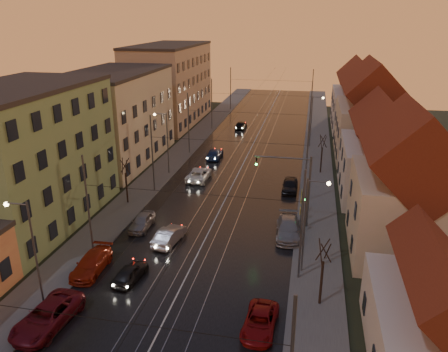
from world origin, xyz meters
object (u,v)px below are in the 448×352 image
Objects in this scene: parked_right_2 at (290,185)px; street_lamp_1 at (309,217)px; parked_right_0 at (260,322)px; parked_right_1 at (288,229)px; street_lamp_3 at (314,116)px; traffic_light_mast at (298,182)px; driving_car_1 at (169,236)px; parked_left_1 at (48,316)px; driving_car_0 at (130,273)px; driving_car_2 at (199,174)px; driving_car_4 at (241,125)px; street_lamp_0 at (30,244)px; driving_car_3 at (215,154)px; parked_left_2 at (92,264)px; street_lamp_2 at (165,137)px; parked_left_3 at (142,222)px.

street_lamp_1 is at bearing -82.34° from parked_right_2.
parked_right_1 is (0.99, 13.29, 0.17)m from parked_right_0.
traffic_light_mast is (-1.11, -28.00, -0.29)m from street_lamp_3.
parked_left_1 is at bearing 78.60° from driving_car_1.
driving_car_1 is 13.02m from parked_left_1.
driving_car_2 is at bearing -81.77° from driving_car_0.
street_lamp_0 is at bearing 86.99° from driving_car_4.
driving_car_3 is 1.07× the size of parked_right_0.
parked_left_1 is 1.12× the size of parked_left_2.
street_lamp_2 is 1.64× the size of parked_left_2.
parked_right_2 is at bearing 89.34° from parked_right_1.
driving_car_4 is 0.77× the size of parked_right_1.
driving_car_4 is at bearing 110.42° from parked_right_2.
traffic_light_mast reaches higher than parked_left_3.
driving_car_4 reaches higher than driving_car_3.
parked_right_2 is (10.42, -28.33, 0.03)m from driving_car_4.
driving_car_1 is 0.84× the size of driving_car_2.
street_lamp_3 reaches higher than driving_car_3.
parked_right_2 reaches higher than driving_car_2.
street_lamp_0 reaches higher than parked_left_1.
parked_right_0 is (13.68, 2.38, -0.15)m from parked_left_1.
street_lamp_1 is at bearing -76.75° from parked_right_1.
driving_car_1 is 1.07× the size of driving_car_4.
street_lamp_2 is 1.94× the size of driving_car_4.
driving_car_3 is at bearing 115.35° from parked_right_1.
parked_right_1 is at bearing -106.33° from traffic_light_mast.
driving_car_0 is at bearing -78.11° from street_lamp_2.
parked_right_2 is (14.17, 26.86, -0.03)m from parked_left_1.
street_lamp_0 is at bearing 67.65° from driving_car_1.
street_lamp_0 is at bearing -112.48° from street_lamp_3.
traffic_light_mast reaches higher than driving_car_1.
street_lamp_1 is 1.49× the size of parked_right_1.
parked_left_2 is (-4.60, -5.68, -0.02)m from driving_car_1.
street_lamp_3 is at bearing 83.51° from parked_right_2.
traffic_light_mast is 4.41m from parked_right_1.
street_lamp_1 reaches higher than driving_car_1.
driving_car_4 is (5.56, 53.39, -4.18)m from street_lamp_0.
street_lamp_0 is 23.42m from traffic_light_mast.
traffic_light_mast is (-1.11, 8.00, -0.29)m from street_lamp_1.
parked_right_2 is at bearing 172.12° from driving_car_2.
driving_car_3 is (-0.00, 8.91, -0.04)m from driving_car_2.
parked_left_1 is at bearing -136.29° from parked_right_1.
parked_left_2 is at bearing -86.29° from street_lamp_2.
street_lamp_2 reaches higher than parked_left_1.
driving_car_3 is 22.91m from parked_left_3.
parked_right_2 reaches higher than parked_left_2.
street_lamp_2 is 1.87× the size of parked_right_2.
driving_car_2 is at bearing 80.00° from parked_left_2.
traffic_light_mast is at bearing 87.02° from parked_right_0.
driving_car_2 reaches higher than driving_car_3.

